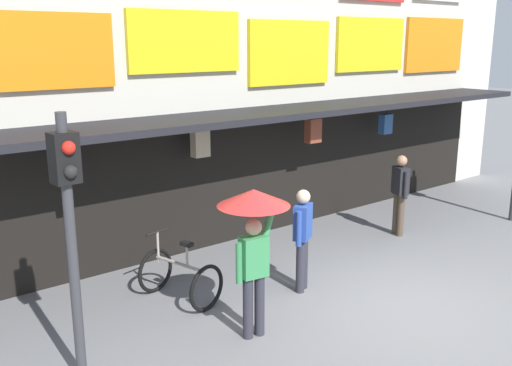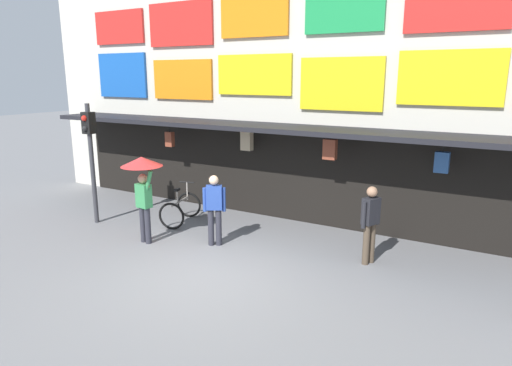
% 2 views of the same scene
% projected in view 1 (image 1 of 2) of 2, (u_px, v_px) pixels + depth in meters
% --- Properties ---
extents(ground_plane, '(80.00, 80.00, 0.00)m').
position_uv_depth(ground_plane, '(399.00, 306.00, 8.68)').
color(ground_plane, slate).
extents(shopfront, '(18.00, 2.60, 8.00)m').
position_uv_depth(shopfront, '(223.00, 39.00, 11.19)').
color(shopfront, beige).
rests_on(shopfront, ground).
extents(traffic_light_near, '(0.30, 0.33, 3.20)m').
position_uv_depth(traffic_light_near, '(69.00, 208.00, 6.27)').
color(traffic_light_near, '#38383D').
rests_on(traffic_light_near, ground).
extents(bicycle_parked, '(0.98, 1.30, 1.05)m').
position_uv_depth(bicycle_parked, '(180.00, 277.00, 8.76)').
color(bicycle_parked, black).
rests_on(bicycle_parked, ground).
extents(pedestrian_in_black, '(0.47, 0.37, 1.68)m').
position_uv_depth(pedestrian_in_black, '(303.00, 234.00, 9.01)').
color(pedestrian_in_black, '#2D2D38').
rests_on(pedestrian_in_black, ground).
extents(pedestrian_with_umbrella, '(0.96, 0.96, 2.08)m').
position_uv_depth(pedestrian_with_umbrella, '(254.00, 222.00, 7.40)').
color(pedestrian_with_umbrella, '#2D2D38').
rests_on(pedestrian_with_umbrella, ground).
extents(pedestrian_in_red, '(0.34, 0.49, 1.68)m').
position_uv_depth(pedestrian_in_red, '(400.00, 190.00, 11.65)').
color(pedestrian_in_red, brown).
rests_on(pedestrian_in_red, ground).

